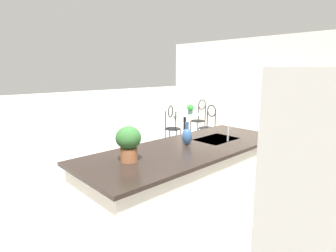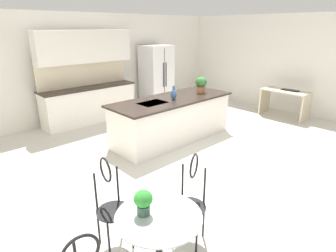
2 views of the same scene
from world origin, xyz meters
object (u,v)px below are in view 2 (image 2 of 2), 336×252
object	(u,v)px
refrigerator	(156,77)
vase_on_counter	(174,94)
writing_desk	(285,99)
keyboard	(290,90)
potted_plant_on_table	(143,201)
bistro_table	(159,242)
chair_toward_desk	(111,200)
chair_by_island	(191,196)
potted_plant_counter_far	(201,84)

from	to	relation	value
refrigerator	vase_on_counter	distance (m)	2.86
writing_desk	vase_on_counter	distance (m)	3.54
keyboard	potted_plant_on_table	size ratio (longest dim) A/B	1.81
bistro_table	chair_toward_desk	distance (m)	0.74
chair_by_island	keyboard	world-z (taller)	chair_by_island
vase_on_counter	writing_desk	bearing A→B (deg)	-13.93
bistro_table	vase_on_counter	xyz separation A→B (m)	(2.59, 2.47, 0.58)
potted_plant_on_table	keyboard	bearing A→B (deg)	13.08
refrigerator	writing_desk	size ratio (longest dim) A/B	1.53
refrigerator	potted_plant_counter_far	world-z (taller)	refrigerator
refrigerator	chair_by_island	distance (m)	5.86
writing_desk	potted_plant_counter_far	size ratio (longest dim) A/B	3.29
chair_by_island	vase_on_counter	world-z (taller)	vase_on_counter
refrigerator	potted_plant_counter_far	xyz separation A→B (m)	(-0.69, -2.34, 0.21)
bistro_table	writing_desk	distance (m)	6.21
chair_by_island	vase_on_counter	bearing A→B (deg)	49.49
writing_desk	potted_plant_on_table	distance (m)	6.27
chair_toward_desk	potted_plant_on_table	distance (m)	0.68
bistro_table	potted_plant_counter_far	size ratio (longest dim) A/B	2.19
chair_toward_desk	potted_plant_on_table	bearing A→B (deg)	-92.59
refrigerator	potted_plant_on_table	world-z (taller)	refrigerator
bistro_table	potted_plant_counter_far	bearing A→B (deg)	35.62
bistro_table	writing_desk	bearing A→B (deg)	15.20
chair_by_island	potted_plant_counter_far	bearing A→B (deg)	39.06
chair_by_island	vase_on_counter	size ratio (longest dim) A/B	3.62
chair_by_island	writing_desk	size ratio (longest dim) A/B	0.87
chair_by_island	potted_plant_on_table	bearing A→B (deg)	-174.27
potted_plant_on_table	potted_plant_counter_far	bearing A→B (deg)	33.75
potted_plant_counter_far	vase_on_counter	size ratio (longest dim) A/B	1.27
refrigerator	chair_toward_desk	distance (m)	5.91
refrigerator	chair_by_island	bearing A→B (deg)	-127.22
keyboard	potted_plant_on_table	world-z (taller)	potted_plant_on_table
refrigerator	vase_on_counter	xyz separation A→B (m)	(-1.59, -2.37, 0.11)
keyboard	bistro_table	bearing A→B (deg)	-165.74
keyboard	potted_plant_counter_far	size ratio (longest dim) A/B	1.20
chair_toward_desk	potted_plant_counter_far	distance (m)	4.00
bistro_table	chair_toward_desk	world-z (taller)	chair_toward_desk
writing_desk	potted_plant_on_table	world-z (taller)	potted_plant_on_table
bistro_table	chair_toward_desk	bearing A→B (deg)	94.45
potted_plant_on_table	writing_desk	bearing A→B (deg)	14.01
refrigerator	bistro_table	distance (m)	6.41
chair_toward_desk	writing_desk	world-z (taller)	chair_toward_desk
bistro_table	chair_by_island	size ratio (longest dim) A/B	0.77
bistro_table	potted_plant_on_table	xyz separation A→B (m)	(-0.08, 0.11, 0.43)
refrigerator	keyboard	xyz separation A→B (m)	(1.83, -3.32, -0.17)
chair_by_island	chair_toward_desk	distance (m)	0.88
bistro_table	potted_plant_counter_far	world-z (taller)	potted_plant_counter_far
vase_on_counter	chair_toward_desk	bearing A→B (deg)	-146.55
potted_plant_on_table	chair_by_island	bearing A→B (deg)	5.73
chair_toward_desk	bistro_table	bearing A→B (deg)	-85.55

